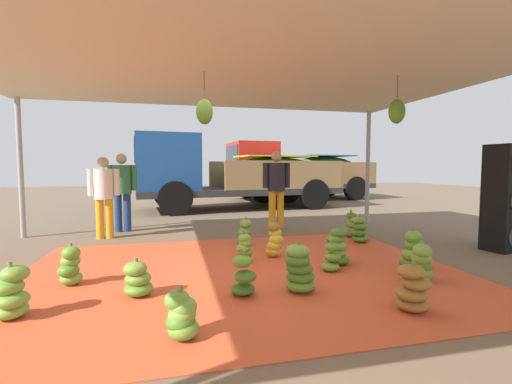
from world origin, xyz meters
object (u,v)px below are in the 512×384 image
Objects in this scene: banana_bunch_13 at (245,234)px; worker_0 at (104,191)px; banana_bunch_2 at (351,226)px; cargo_truck_main at (231,173)px; banana_bunch_5 at (299,269)px; banana_bunch_7 at (244,249)px; banana_bunch_15 at (243,277)px; banana_bunch_4 at (274,240)px; banana_bunch_10 at (338,247)px; banana_bunch_11 at (332,258)px; banana_bunch_14 at (412,251)px; speaker_stack at (505,198)px; banana_bunch_8 at (12,294)px; banana_bunch_0 at (138,280)px; worker_2 at (276,184)px; banana_bunch_3 at (413,290)px; worker_1 at (122,186)px; banana_bunch_9 at (70,267)px; banana_bunch_1 at (182,315)px; banana_bunch_6 at (421,263)px; banana_bunch_12 at (359,230)px; cargo_truck_far at (296,171)px.

banana_bunch_13 is 2.94m from worker_0.
cargo_truck_main is (-1.54, 5.26, 0.97)m from banana_bunch_2.
banana_bunch_7 is (-0.36, 1.33, -0.05)m from banana_bunch_5.
cargo_truck_main is at bearing 81.46° from banana_bunch_15.
banana_bunch_4 is at bearing -93.52° from cargo_truck_main.
cargo_truck_main is (-0.37, 7.01, 0.94)m from banana_bunch_10.
cargo_truck_main reaches higher than banana_bunch_11.
speaker_stack is at bearing 15.41° from banana_bunch_14.
banana_bunch_0 is at bearing 17.42° from banana_bunch_8.
banana_bunch_5 is 4.16m from worker_2.
banana_bunch_3 is 0.87× the size of banana_bunch_4.
banana_bunch_7 is 0.92× the size of banana_bunch_13.
banana_bunch_8 is at bearing -92.21° from worker_0.
worker_1 is at bearing 119.05° from banana_bunch_5.
banana_bunch_9 reaches higher than banana_bunch_11.
banana_bunch_6 reaches higher than banana_bunch_1.
banana_bunch_2 is 0.31× the size of worker_2.
banana_bunch_6 is 0.92× the size of banana_bunch_8.
banana_bunch_5 reaches higher than banana_bunch_15.
banana_bunch_8 is 1.08× the size of banana_bunch_15.
banana_bunch_11 is 1.92m from banana_bunch_13.
banana_bunch_3 is at bearing -59.45° from banana_bunch_7.
worker_0 is at bearing 167.74° from banana_bunch_2.
banana_bunch_1 is 4.83m from banana_bunch_2.
banana_bunch_13 is at bearing -27.36° from worker_0.
banana_bunch_12 is at bearing 69.05° from banana_bunch_3.
banana_bunch_6 reaches higher than banana_bunch_0.
banana_bunch_5 is 0.34× the size of worker_1.
banana_bunch_5 is at bearing -103.21° from worker_2.
banana_bunch_14 is at bearing -97.16° from banana_bunch_12.
cargo_truck_far reaches higher than banana_bunch_1.
banana_bunch_12 reaches higher than banana_bunch_9.
banana_bunch_5 is 0.08× the size of cargo_truck_main.
banana_bunch_0 is 5.86m from speaker_stack.
banana_bunch_6 reaches higher than banana_bunch_7.
worker_1 is (-2.98, -3.54, -0.21)m from cargo_truck_main.
banana_bunch_13 is 0.08× the size of cargo_truck_far.
cargo_truck_far reaches higher than banana_bunch_10.
worker_1 is (0.39, 4.42, 0.75)m from banana_bunch_8.
banana_bunch_2 is 3.61m from banana_bunch_3.
banana_bunch_15 is 4.25m from worker_0.
banana_bunch_14 is (0.90, 1.19, 0.04)m from banana_bunch_3.
banana_bunch_15 is (-0.79, -1.50, -0.05)m from banana_bunch_4.
banana_bunch_11 is 1.11m from banana_bunch_14.
banana_bunch_13 is at bearing 32.74° from banana_bunch_9.
banana_bunch_11 is 4.60m from worker_0.
banana_bunch_7 is 1.26m from banana_bunch_11.
banana_bunch_13 is at bearing 109.09° from banana_bunch_4.
banana_bunch_7 reaches higher than banana_bunch_1.
banana_bunch_11 is 0.24× the size of speaker_stack.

